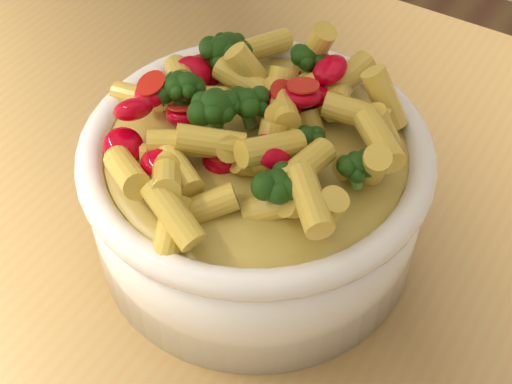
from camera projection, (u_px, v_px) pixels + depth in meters
The scene contains 3 objects.
table at pixel (166, 248), 0.74m from camera, with size 1.20×0.80×0.90m.
serving_bowl at pixel (256, 191), 0.57m from camera, with size 0.27×0.27×0.12m.
pasta_salad at pixel (256, 123), 0.52m from camera, with size 0.22×0.22×0.05m.
Camera 1 is at (0.32, -0.34, 1.38)m, focal length 50.00 mm.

